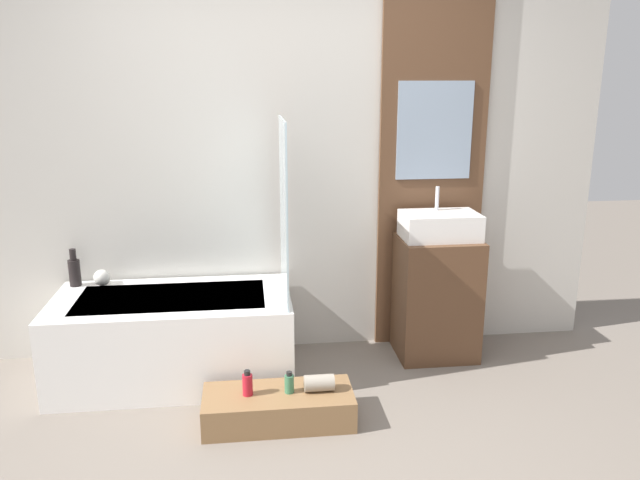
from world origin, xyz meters
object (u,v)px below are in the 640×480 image
object	(u,v)px
bathtub	(174,337)
vase_round_light	(102,278)
vase_tall_dark	(74,271)
bottle_soap_secondary	(289,383)
wooden_step_bench	(278,407)
sink	(440,226)
bottle_soap_primary	(248,384)

from	to	relation	value
bathtub	vase_round_light	bearing A→B (deg)	149.98
vase_tall_dark	bottle_soap_secondary	distance (m)	1.60
wooden_step_bench	vase_round_light	distance (m)	1.44
wooden_step_bench	bottle_soap_secondary	world-z (taller)	bottle_soap_secondary
sink	bottle_soap_primary	size ratio (longest dim) A/B	3.42
sink	bottle_soap_primary	distance (m)	1.58
sink	bottle_soap_primary	bearing A→B (deg)	-149.64
bathtub	vase_tall_dark	xyz separation A→B (m)	(-0.62, 0.28, 0.36)
vase_tall_dark	sink	bearing A→B (deg)	-3.54
vase_tall_dark	bottle_soap_secondary	xyz separation A→B (m)	(1.28, -0.87, -0.40)
bottle_soap_secondary	sink	bearing A→B (deg)	35.47
bottle_soap_primary	bathtub	bearing A→B (deg)	126.61
bathtub	sink	distance (m)	1.80
bottle_soap_secondary	bathtub	bearing A→B (deg)	138.15
sink	wooden_step_bench	bearing A→B (deg)	-146.07
sink	vase_round_light	distance (m)	2.16
vase_round_light	bottle_soap_secondary	world-z (taller)	vase_round_light
wooden_step_bench	bottle_soap_secondary	size ratio (longest dim) A/B	6.68
wooden_step_bench	vase_tall_dark	size ratio (longest dim) A/B	3.35
vase_round_light	bottle_soap_primary	size ratio (longest dim) A/B	0.73
wooden_step_bench	bottle_soap_primary	size ratio (longest dim) A/B	5.70
bathtub	bottle_soap_primary	world-z (taller)	bathtub
bottle_soap_primary	vase_tall_dark	bearing A→B (deg)	140.65
bottle_soap_primary	wooden_step_bench	bearing A→B (deg)	0.00
vase_round_light	bottle_soap_primary	world-z (taller)	vase_round_light
bathtub	wooden_step_bench	xyz separation A→B (m)	(0.60, -0.59, -0.18)
bathtub	vase_round_light	world-z (taller)	vase_round_light
bathtub	bottle_soap_secondary	size ratio (longest dim) A/B	11.76
sink	vase_tall_dark	size ratio (longest dim) A/B	2.01
bathtub	wooden_step_bench	bearing A→B (deg)	-44.58
wooden_step_bench	bottle_soap_primary	world-z (taller)	bottle_soap_primary
bathtub	bottle_soap_secondary	world-z (taller)	bathtub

